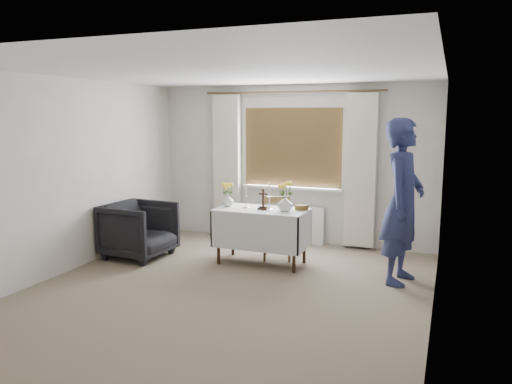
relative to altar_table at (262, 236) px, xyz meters
The scene contains 12 objects.
ground 1.21m from the altar_table, 89.41° to the right, with size 5.00×5.00×0.00m, color #7C6E56.
altar_table is the anchor object (origin of this frame).
wooden_chair 0.35m from the altar_table, 70.51° to the left, with size 0.40×0.40×0.88m, color brown, non-canonical shape.
armchair 1.78m from the altar_table, 168.92° to the right, with size 0.85×0.88×0.80m, color black.
person 1.95m from the altar_table, ahead, with size 0.73×0.48×1.99m, color navy.
radiator 1.27m from the altar_table, 89.46° to the left, with size 1.10×0.10×0.60m, color silver.
wooden_cross 0.53m from the altar_table, 23.03° to the right, with size 0.13×0.10×0.29m, color black, non-canonical shape.
candlestick_left 0.59m from the altar_table, behind, with size 0.09×0.09×0.32m, color silver, non-canonical shape.
candlestick_right 0.58m from the altar_table, 14.56° to the right, with size 0.11×0.11×0.38m, color silver, non-canonical shape.
flower_vase_left 0.70m from the altar_table, behind, with size 0.17×0.17×0.17m, color silver.
flower_vase_right 0.59m from the altar_table, ahead, with size 0.20×0.20×0.21m, color silver.
wicker_basket 0.68m from the altar_table, 17.01° to the left, with size 0.19×0.19×0.07m, color brown.
Camera 1 is at (2.35, -5.07, 2.03)m, focal length 35.00 mm.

